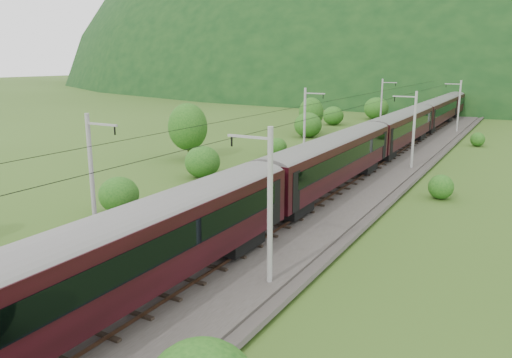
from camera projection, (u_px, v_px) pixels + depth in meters
The scene contains 15 objects.
ground at pixel (174, 263), 28.67m from camera, with size 600.00×600.00×0.00m, color #304B17.
railbed at pixel (259, 215), 37.10m from camera, with size 14.00×220.00×0.30m, color #38332D.
track_left at pixel (232, 208), 38.20m from camera, with size 2.40×220.00×0.27m.
track_right at pixel (288, 217), 35.90m from camera, with size 2.40×220.00×0.27m.
catenary_left at pixel (305, 121), 57.65m from camera, with size 2.54×192.28×8.00m.
catenary_right at pixel (413, 128), 51.79m from camera, with size 2.54×192.28×8.00m.
overhead_wires at pixel (259, 122), 35.48m from camera, with size 4.83×198.00×0.03m.
mountain_main at pixel (502, 83), 248.86m from camera, with size 504.00×360.00×244.00m, color black.
mountain_ridge at pixel (312, 77), 340.12m from camera, with size 336.00×280.00×132.00m, color black.
train at pixel (401, 122), 62.48m from camera, with size 3.21×176.49×5.59m.
hazard_post_near at pixel (382, 142), 64.94m from camera, with size 0.15×0.15×1.41m, color red.
hazard_post_far at pixel (356, 156), 55.62m from camera, with size 0.15×0.15×1.40m, color red.
signal at pixel (373, 125), 77.00m from camera, with size 0.25×0.25×2.24m.
vegetation_left at pixel (254, 134), 62.19m from camera, with size 12.22×143.27×6.58m.
vegetation_right at pixel (296, 351), 17.61m from camera, with size 7.41×92.48×3.22m.
Camera 1 is at (17.25, -20.98, 11.38)m, focal length 35.00 mm.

